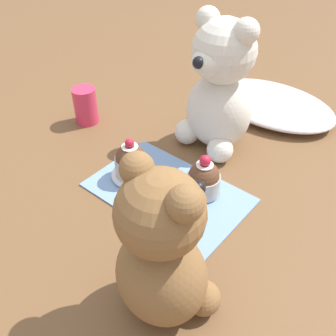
# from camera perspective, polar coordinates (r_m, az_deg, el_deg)

# --- Properties ---
(ground_plane) EXTENTS (4.00, 4.00, 0.00)m
(ground_plane) POSITION_cam_1_polar(r_m,az_deg,el_deg) (0.68, 0.00, -3.62)
(ground_plane) COLOR brown
(knitted_placemat) EXTENTS (0.27, 0.17, 0.01)m
(knitted_placemat) POSITION_cam_1_polar(r_m,az_deg,el_deg) (0.68, 0.00, -3.44)
(knitted_placemat) COLOR #7A9ED1
(knitted_placemat) RESTS_ON ground_plane
(tulle_cloth) EXTENTS (0.29, 0.19, 0.04)m
(tulle_cloth) POSITION_cam_1_polar(r_m,az_deg,el_deg) (0.92, 14.79, 9.00)
(tulle_cloth) COLOR silver
(tulle_cloth) RESTS_ON ground_plane
(teddy_bear_cream) EXTENTS (0.14, 0.14, 0.26)m
(teddy_bear_cream) POSITION_cam_1_polar(r_m,az_deg,el_deg) (0.74, 7.45, 11.38)
(teddy_bear_cream) COLOR silver
(teddy_bear_cream) RESTS_ON ground_plane
(teddy_bear_tan) EXTENTS (0.13, 0.12, 0.23)m
(teddy_bear_tan) POSITION_cam_1_polar(r_m,az_deg,el_deg) (0.46, -0.72, -12.18)
(teddy_bear_tan) COLOR olive
(teddy_bear_tan) RESTS_ON ground_plane
(cupcake_near_cream_bear) EXTENTS (0.06, 0.06, 0.08)m
(cupcake_near_cream_bear) POSITION_cam_1_polar(r_m,az_deg,el_deg) (0.66, 5.21, -1.62)
(cupcake_near_cream_bear) COLOR #B2ADA3
(cupcake_near_cream_bear) RESTS_ON knitted_placemat
(saucer_plate) EXTENTS (0.07, 0.07, 0.01)m
(saucer_plate) POSITION_cam_1_polar(r_m,az_deg,el_deg) (0.71, -5.27, -0.94)
(saucer_plate) COLOR silver
(saucer_plate) RESTS_ON knitted_placemat
(cupcake_near_tan_bear) EXTENTS (0.06, 0.06, 0.08)m
(cupcake_near_tan_bear) POSITION_cam_1_polar(r_m,az_deg,el_deg) (0.69, -5.41, 1.01)
(cupcake_near_tan_bear) COLOR #B2ADA3
(cupcake_near_tan_bear) RESTS_ON saucer_plate
(juice_glass) EXTENTS (0.05, 0.05, 0.08)m
(juice_glass) POSITION_cam_1_polar(r_m,az_deg,el_deg) (0.86, -11.88, 8.86)
(juice_glass) COLOR #DB3356
(juice_glass) RESTS_ON ground_plane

